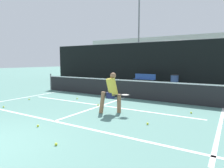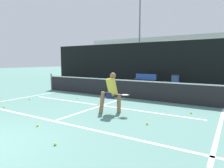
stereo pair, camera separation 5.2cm
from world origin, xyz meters
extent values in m
cube|color=white|center=(0.00, 2.46, 0.00)|extent=(11.00, 0.10, 0.01)
cube|color=white|center=(0.00, 5.12, 0.00)|extent=(8.25, 0.10, 0.01)
cube|color=white|center=(0.00, 4.86, 0.00)|extent=(0.10, 4.79, 0.01)
cube|color=white|center=(-4.51, 4.86, 0.00)|extent=(0.10, 5.79, 0.01)
cube|color=white|center=(4.51, 4.86, 0.00)|extent=(0.10, 5.79, 0.01)
cylinder|color=slate|center=(-5.50, 7.25, 0.53)|extent=(0.09, 0.09, 1.07)
cube|color=#232326|center=(0.00, 7.25, 0.47)|extent=(11.00, 0.02, 0.95)
cube|color=white|center=(0.00, 7.25, 0.92)|extent=(11.00, 0.03, 0.06)
cube|color=black|center=(0.00, 14.46, 1.74)|extent=(24.00, 0.06, 3.49)
cylinder|color=slate|center=(0.00, 14.46, 3.51)|extent=(24.00, 0.04, 0.04)
cylinder|color=#8C6042|center=(1.22, 4.48, 0.34)|extent=(0.15, 0.15, 0.69)
cylinder|color=#8C6042|center=(0.72, 4.11, 0.39)|extent=(0.29, 0.26, 0.80)
cylinder|color=#1E234C|center=(0.96, 4.29, 0.65)|extent=(0.32, 0.32, 0.21)
cylinder|color=yellow|center=(1.01, 4.32, 0.97)|extent=(0.44, 0.40, 0.71)
sphere|color=#8C6042|center=(1.04, 4.35, 1.38)|extent=(0.22, 0.22, 0.22)
cylinder|color=#262628|center=(1.27, 4.21, 0.70)|extent=(0.26, 0.20, 0.03)
torus|color=#262628|center=(1.52, 4.39, 0.70)|extent=(0.48, 0.48, 0.02)
cylinder|color=beige|center=(1.52, 4.39, 0.70)|extent=(0.36, 0.36, 0.01)
sphere|color=#D1E033|center=(1.44, 1.20, 0.03)|extent=(0.07, 0.07, 0.07)
sphere|color=#D1E033|center=(-1.86, 5.68, 0.03)|extent=(0.07, 0.07, 0.07)
sphere|color=#D1E033|center=(3.53, 5.71, 0.03)|extent=(0.07, 0.07, 0.07)
sphere|color=#D1E033|center=(-3.21, 2.71, 0.03)|extent=(0.07, 0.07, 0.07)
sphere|color=#D1E033|center=(-0.11, 5.02, 0.03)|extent=(0.07, 0.07, 0.07)
sphere|color=#D1E033|center=(-3.74, 4.29, 0.03)|extent=(0.07, 0.07, 0.07)
sphere|color=#D1E033|center=(2.65, 3.68, 0.03)|extent=(0.07, 0.07, 0.07)
sphere|color=#D1E033|center=(0.01, 1.84, 0.03)|extent=(0.07, 0.07, 0.07)
cube|color=#2D519E|center=(-1.38, 13.27, 0.44)|extent=(1.81, 0.44, 0.04)
cube|color=#2D519E|center=(-1.38, 13.45, 0.65)|extent=(1.80, 0.12, 0.42)
cube|color=#333338|center=(-2.10, 13.31, 0.22)|extent=(0.06, 0.32, 0.44)
cube|color=#333338|center=(-0.67, 13.24, 0.22)|extent=(0.06, 0.32, 0.44)
cylinder|color=#384C7F|center=(1.01, 13.38, 0.42)|extent=(0.57, 0.57, 0.85)
cylinder|color=black|center=(1.01, 13.38, 0.87)|extent=(0.59, 0.59, 0.04)
cylinder|color=slate|center=(-4.36, 18.79, 4.94)|extent=(0.16, 0.16, 9.88)
cube|color=beige|center=(0.00, 29.81, 2.84)|extent=(36.00, 2.40, 5.67)
camera|label=1|loc=(4.75, -1.82, 1.89)|focal=32.00mm
camera|label=2|loc=(4.79, -1.79, 1.89)|focal=32.00mm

